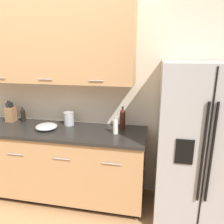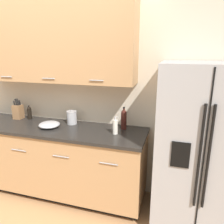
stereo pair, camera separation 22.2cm
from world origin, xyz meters
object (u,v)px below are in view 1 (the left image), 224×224
at_px(steel_canister, 69,119).
at_px(refrigerator, 198,146).
at_px(wine_bottle, 123,119).
at_px(mixing_bowl, 46,127).
at_px(soap_dispenser, 115,127).
at_px(knife_block, 11,114).
at_px(oil_bottle, 23,115).

bearing_deg(steel_canister, refrigerator, -8.00).
bearing_deg(refrigerator, wine_bottle, 165.51).
bearing_deg(mixing_bowl, soap_dispenser, 1.74).
height_order(knife_block, wine_bottle, knife_block).
xyz_separation_m(refrigerator, wine_bottle, (-0.85, 0.22, 0.18)).
bearing_deg(oil_bottle, wine_bottle, -0.56).
xyz_separation_m(steel_canister, mixing_bowl, (-0.20, -0.21, -0.05)).
bearing_deg(refrigerator, steel_canister, 172.00).
height_order(wine_bottle, oil_bottle, wine_bottle).
relative_size(knife_block, wine_bottle, 1.05).
bearing_deg(soap_dispenser, refrigerator, -2.07).
bearing_deg(wine_bottle, knife_block, -179.44).
bearing_deg(steel_canister, soap_dispenser, -16.12).
xyz_separation_m(knife_block, steel_canister, (0.81, 0.01, -0.02)).
bearing_deg(steel_canister, oil_bottle, 178.56).
bearing_deg(steel_canister, wine_bottle, 0.28).
height_order(refrigerator, wine_bottle, refrigerator).
bearing_deg(steel_canister, mixing_bowl, -134.23).
height_order(refrigerator, mixing_bowl, refrigerator).
distance_m(wine_bottle, oil_bottle, 1.34).
xyz_separation_m(knife_block, wine_bottle, (1.50, 0.01, 0.02)).
height_order(soap_dispenser, steel_canister, soap_dispenser).
bearing_deg(knife_block, steel_canister, 0.79).
distance_m(knife_block, wine_bottle, 1.50).
relative_size(soap_dispenser, oil_bottle, 1.06).
height_order(knife_block, soap_dispenser, knife_block).
relative_size(refrigerator, knife_block, 6.06).
relative_size(wine_bottle, soap_dispenser, 1.33).
xyz_separation_m(knife_block, soap_dispenser, (1.44, -0.17, -0.02)).
height_order(wine_bottle, soap_dispenser, wine_bottle).
bearing_deg(soap_dispenser, mixing_bowl, -178.26).
xyz_separation_m(wine_bottle, steel_canister, (-0.69, -0.00, -0.04)).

